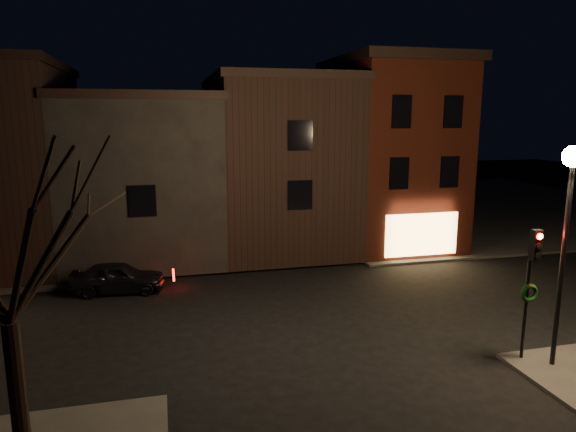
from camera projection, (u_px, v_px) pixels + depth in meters
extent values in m
plane|color=black|center=(299.00, 313.00, 19.58)|extent=(120.00, 120.00, 0.00)
cube|color=#2D2B28|center=(465.00, 205.00, 43.36)|extent=(30.00, 30.00, 0.12)
cube|color=#45160C|center=(390.00, 157.00, 29.56)|extent=(6.00, 8.00, 10.00)
cube|color=black|center=(394.00, 62.00, 28.56)|extent=(6.50, 8.50, 0.50)
cube|color=#FFC972|center=(421.00, 234.00, 26.40)|extent=(4.00, 0.12, 2.20)
cube|color=black|center=(277.00, 166.00, 29.07)|extent=(7.00, 10.00, 9.00)
cube|color=black|center=(276.00, 81.00, 28.18)|extent=(7.30, 10.30, 0.40)
cube|color=black|center=(145.00, 179.00, 27.45)|extent=(7.50, 10.00, 8.00)
cube|color=black|center=(140.00, 98.00, 26.65)|extent=(7.80, 10.30, 0.40)
cylinder|color=black|center=(562.00, 267.00, 14.74)|extent=(0.14, 0.14, 6.00)
sphere|color=#FFD18C|center=(574.00, 156.00, 14.14)|extent=(0.60, 0.60, 0.60)
cylinder|color=black|center=(527.00, 295.00, 15.36)|extent=(0.10, 0.10, 4.00)
cube|color=black|center=(536.00, 245.00, 14.88)|extent=(0.28, 0.22, 0.90)
cylinder|color=#FF0C07|center=(540.00, 236.00, 14.72)|extent=(0.18, 0.06, 0.18)
cylinder|color=black|center=(539.00, 246.00, 14.77)|extent=(0.18, 0.06, 0.18)
cylinder|color=black|center=(538.00, 255.00, 14.82)|extent=(0.18, 0.06, 0.18)
torus|color=#0C380F|center=(529.00, 293.00, 15.26)|extent=(0.58, 0.14, 0.58)
sphere|color=#990C0C|center=(530.00, 286.00, 15.19)|extent=(0.12, 0.12, 0.12)
cylinder|color=black|center=(18.00, 393.00, 10.70)|extent=(0.36, 0.36, 3.15)
imported|color=black|center=(118.00, 277.00, 21.81)|extent=(4.01, 1.89, 1.33)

